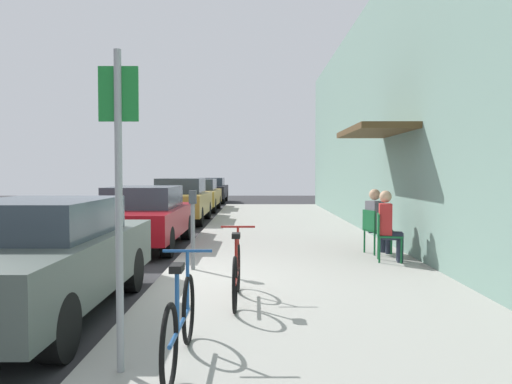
% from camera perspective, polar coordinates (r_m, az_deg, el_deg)
% --- Properties ---
extents(ground_plane, '(60.00, 60.00, 0.00)m').
position_cam_1_polar(ground_plane, '(7.88, -11.24, -10.58)').
color(ground_plane, '#2D2D30').
extents(sidewalk_slab, '(4.50, 32.00, 0.12)m').
position_cam_1_polar(sidewalk_slab, '(9.71, 4.40, -7.74)').
color(sidewalk_slab, '#9E9B93').
rests_on(sidewalk_slab, ground_plane).
extents(building_facade, '(1.40, 32.00, 6.29)m').
position_cam_1_polar(building_facade, '(10.14, 18.29, 10.07)').
color(building_facade, gray).
rests_on(building_facade, ground_plane).
extents(parked_car_0, '(1.80, 4.40, 1.41)m').
position_cam_1_polar(parked_car_0, '(6.58, -23.54, -6.72)').
color(parked_car_0, '#47514C').
rests_on(parked_car_0, ground_plane).
extents(parked_car_1, '(1.80, 4.40, 1.41)m').
position_cam_1_polar(parked_car_1, '(11.96, -12.64, -2.67)').
color(parked_car_1, maroon).
rests_on(parked_car_1, ground_plane).
extents(parked_car_2, '(1.80, 4.40, 1.53)m').
position_cam_1_polar(parked_car_2, '(17.64, -8.54, -0.90)').
color(parked_car_2, '#A58433').
rests_on(parked_car_2, ground_plane).
extents(parked_car_3, '(1.80, 4.40, 1.44)m').
position_cam_1_polar(parked_car_3, '(22.84, -6.60, -0.28)').
color(parked_car_3, '#A58433').
rests_on(parked_car_3, ground_plane).
extents(parked_car_4, '(1.80, 4.40, 1.42)m').
position_cam_1_polar(parked_car_4, '(28.93, -5.22, 0.26)').
color(parked_car_4, black).
rests_on(parked_car_4, ground_plane).
extents(parking_meter, '(0.12, 0.10, 1.32)m').
position_cam_1_polar(parking_meter, '(8.48, -7.20, -3.56)').
color(parking_meter, slate).
rests_on(parking_meter, sidewalk_slab).
extents(street_sign, '(0.32, 0.06, 2.60)m').
position_cam_1_polar(street_sign, '(4.20, -15.27, 0.76)').
color(street_sign, gray).
rests_on(street_sign, sidewalk_slab).
extents(bicycle_0, '(0.46, 1.71, 0.90)m').
position_cam_1_polar(bicycle_0, '(4.43, -8.61, -14.34)').
color(bicycle_0, black).
rests_on(bicycle_0, sidewalk_slab).
extents(bicycle_1, '(0.46, 1.71, 0.90)m').
position_cam_1_polar(bicycle_1, '(6.41, -2.25, -9.12)').
color(bicycle_1, black).
rests_on(bicycle_1, sidewalk_slab).
extents(cafe_chair_0, '(0.51, 0.51, 0.87)m').
position_cam_1_polar(cafe_chair_0, '(9.51, 14.32, -4.58)').
color(cafe_chair_0, '#14592D').
rests_on(cafe_chair_0, sidewalk_slab).
extents(seated_patron_0, '(0.48, 0.42, 1.29)m').
position_cam_1_polar(seated_patron_0, '(9.49, 14.69, -3.43)').
color(seated_patron_0, '#232838').
rests_on(seated_patron_0, sidewalk_slab).
extents(cafe_chair_1, '(0.56, 0.56, 0.87)m').
position_cam_1_polar(cafe_chair_1, '(10.33, 13.16, -4.03)').
color(cafe_chair_1, '#14592D').
rests_on(cafe_chair_1, sidewalk_slab).
extents(seated_patron_1, '(0.51, 0.46, 1.29)m').
position_cam_1_polar(seated_patron_1, '(10.34, 13.45, -2.95)').
color(seated_patron_1, '#232838').
rests_on(seated_patron_1, sidewalk_slab).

